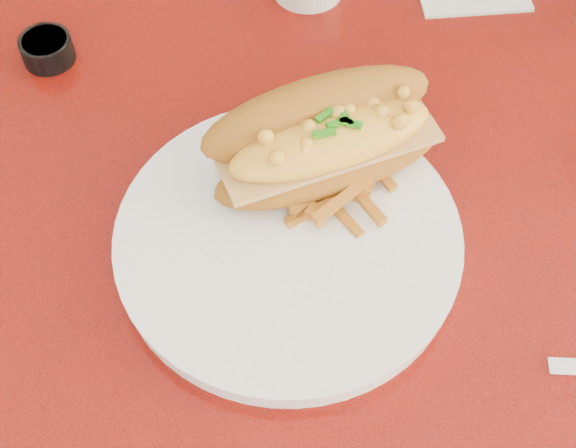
% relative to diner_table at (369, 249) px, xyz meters
% --- Properties ---
extents(ground, '(8.00, 8.00, 0.00)m').
position_rel_diner_table_xyz_m(ground, '(0.00, 0.00, -0.61)').
color(ground, beige).
rests_on(ground, ground).
extents(diner_table, '(1.23, 0.83, 0.77)m').
position_rel_diner_table_xyz_m(diner_table, '(0.00, 0.00, 0.00)').
color(diner_table, red).
rests_on(diner_table, ground).
extents(booth_bench_far, '(1.20, 0.51, 0.90)m').
position_rel_diner_table_xyz_m(booth_bench_far, '(0.00, 0.81, -0.32)').
color(booth_bench_far, '#960A0F').
rests_on(booth_bench_far, ground).
extents(dinner_plate, '(0.38, 0.38, 0.02)m').
position_rel_diner_table_xyz_m(dinner_plate, '(-0.07, -0.12, 0.17)').
color(dinner_plate, white).
rests_on(dinner_plate, diner_table).
extents(mac_hoagie, '(0.25, 0.21, 0.10)m').
position_rel_diner_table_xyz_m(mac_hoagie, '(-0.05, -0.03, 0.23)').
color(mac_hoagie, '#A06119').
rests_on(mac_hoagie, dinner_plate).
extents(fries_pile, '(0.14, 0.13, 0.04)m').
position_rel_diner_table_xyz_m(fries_pile, '(-0.06, -0.04, 0.20)').
color(fries_pile, orange).
rests_on(fries_pile, dinner_plate).
extents(fork, '(0.07, 0.13, 0.00)m').
position_rel_diner_table_xyz_m(fork, '(-0.01, -0.08, 0.18)').
color(fork, silver).
rests_on(fork, dinner_plate).
extents(sauce_cup_left, '(0.07, 0.07, 0.03)m').
position_rel_diner_table_xyz_m(sauce_cup_left, '(-0.38, 0.07, 0.18)').
color(sauce_cup_left, black).
rests_on(sauce_cup_left, diner_table).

